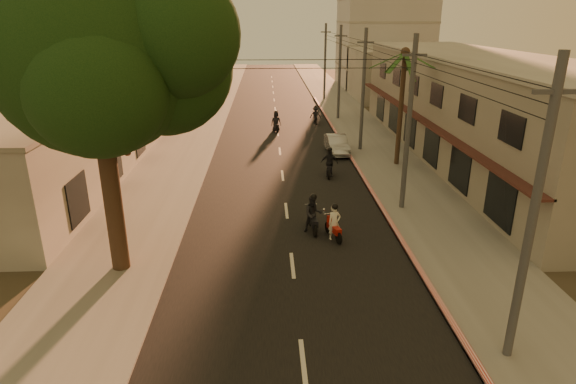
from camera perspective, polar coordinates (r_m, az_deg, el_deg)
name	(u,v)px	position (r m, az deg, el deg)	size (l,w,h in m)	color
ground	(295,291)	(18.51, 0.87, -11.69)	(160.00, 160.00, 0.00)	#383023
road	(280,151)	(37.02, -0.98, 4.85)	(10.00, 140.00, 0.02)	black
sidewalk_right	(377,149)	(37.95, 10.46, 4.98)	(5.00, 140.00, 0.12)	slate
sidewalk_left	(181,152)	(37.56, -12.53, 4.67)	(5.00, 140.00, 0.12)	slate
curb_stripe	(358,169)	(32.75, 8.25, 2.76)	(0.20, 60.00, 0.20)	red
shophouse_row	(475,107)	(37.36, 21.32, 9.36)	(8.80, 34.20, 7.30)	gray
left_building	(57,139)	(33.20, -25.70, 5.67)	(8.20, 24.20, 5.20)	#ADA89C
broadleaf_tree	(106,55)	(18.75, -20.78, 14.96)	(9.60, 8.70, 12.10)	black
palm_tree	(405,59)	(33.05, 13.67, 15.05)	(5.00, 5.00, 8.20)	black
utility_poles	(365,63)	(36.56, 9.06, 14.83)	(1.20, 48.26, 9.00)	#38383A
filler_right	(386,74)	(62.88, 11.54, 13.56)	(8.00, 14.00, 6.00)	#ADA89C
filler_left_near	(138,96)	(51.93, -17.39, 10.86)	(8.00, 14.00, 4.40)	#ADA89C
filler_left_far	(170,65)	(69.22, -13.86, 14.37)	(8.00, 14.00, 7.00)	#ADA89C
scooter_red	(334,223)	(22.28, 5.49, -3.71)	(0.91, 1.76, 1.77)	black
scooter_mid_a	(313,215)	(22.95, 2.99, -2.68)	(0.99, 1.97, 1.94)	black
scooter_mid_b	(329,163)	(31.01, 4.92, 3.41)	(1.20, 1.98, 1.96)	black
scooter_far_a	(276,122)	(43.31, -1.43, 8.26)	(1.04, 1.93, 1.90)	black
scooter_far_b	(315,115)	(46.82, 3.27, 9.05)	(1.07, 1.78, 1.75)	black
parked_car	(337,144)	(36.56, 5.80, 5.64)	(1.54, 4.15, 1.36)	#A3A6AB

